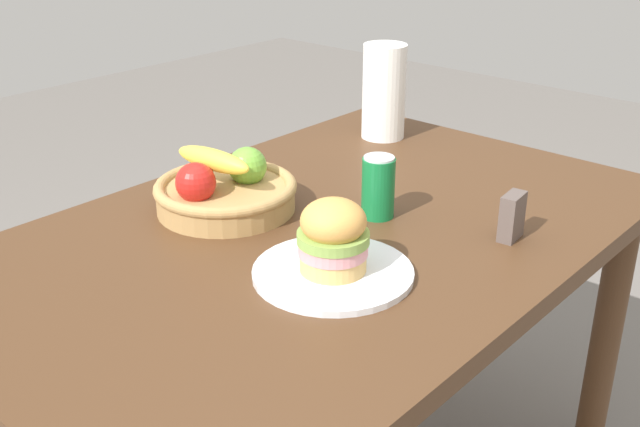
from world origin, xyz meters
name	(u,v)px	position (x,y,z in m)	size (l,w,h in m)	color
dining_table	(322,273)	(0.00, 0.00, 0.65)	(1.40, 0.90, 0.75)	#4C301C
plate	(333,272)	(-0.13, -0.14, 0.76)	(0.28, 0.28, 0.01)	white
sandwich	(333,236)	(-0.13, -0.14, 0.83)	(0.12, 0.12, 0.13)	#DBAD60
soda_can	(378,187)	(0.11, -0.05, 0.81)	(0.07, 0.07, 0.13)	#147238
fruit_basket	(225,190)	(-0.07, 0.20, 0.79)	(0.29, 0.29, 0.14)	tan
paper_towel_roll	(384,92)	(0.52, 0.25, 0.87)	(0.11, 0.11, 0.24)	white
napkin_holder	(512,217)	(0.20, -0.30, 0.80)	(0.06, 0.03, 0.09)	#594C47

